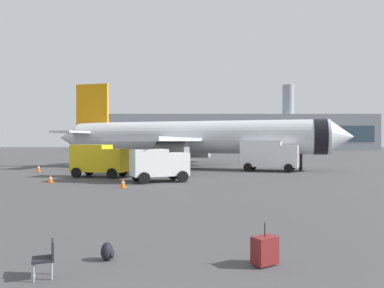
% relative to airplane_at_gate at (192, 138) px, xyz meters
% --- Properties ---
extents(airplane_at_gate, '(35.30, 32.16, 10.50)m').
position_rel_airplane_at_gate_xyz_m(airplane_at_gate, '(0.00, 0.00, 0.00)').
color(airplane_at_gate, silver).
rests_on(airplane_at_gate, ground).
extents(service_truck, '(5.16, 3.39, 2.90)m').
position_rel_airplane_at_gate_xyz_m(service_truck, '(-8.41, -10.31, -2.05)').
color(service_truck, yellow).
rests_on(service_truck, ground).
extents(fuel_truck, '(6.46, 4.44, 3.20)m').
position_rel_airplane_at_gate_xyz_m(fuel_truck, '(8.19, -3.89, -1.88)').
color(fuel_truck, white).
rests_on(fuel_truck, ground).
extents(cargo_van, '(4.83, 3.69, 2.60)m').
position_rel_airplane_at_gate_xyz_m(cargo_van, '(-2.71, -14.27, -2.21)').
color(cargo_van, white).
rests_on(cargo_van, ground).
extents(safety_cone_near, '(0.44, 0.44, 0.60)m').
position_rel_airplane_at_gate_xyz_m(safety_cone_near, '(-11.07, -14.72, -3.36)').
color(safety_cone_near, '#F2590C').
rests_on(safety_cone_near, ground).
extents(safety_cone_mid, '(0.44, 0.44, 0.67)m').
position_rel_airplane_at_gate_xyz_m(safety_cone_mid, '(-4.83, -17.99, -3.33)').
color(safety_cone_mid, '#F2590C').
rests_on(safety_cone_mid, ground).
extents(safety_cone_far, '(0.44, 0.44, 0.83)m').
position_rel_airplane_at_gate_xyz_m(safety_cone_far, '(-16.18, -4.85, -3.25)').
color(safety_cone_far, '#F2590C').
rests_on(safety_cone_far, ground).
extents(safety_cone_outer, '(0.44, 0.44, 0.81)m').
position_rel_airplane_at_gate_xyz_m(safety_cone_outer, '(-12.03, -6.38, -3.26)').
color(safety_cone_outer, '#F2590C').
rests_on(safety_cone_outer, ground).
extents(rolling_suitcase, '(0.75, 0.68, 1.10)m').
position_rel_airplane_at_gate_xyz_m(rolling_suitcase, '(1.79, -33.51, -3.27)').
color(rolling_suitcase, maroon).
rests_on(rolling_suitcase, ground).
extents(traveller_backpack, '(0.36, 0.40, 0.48)m').
position_rel_airplane_at_gate_xyz_m(traveller_backpack, '(-2.36, -33.11, -3.42)').
color(traveller_backpack, black).
rests_on(traveller_backpack, ground).
extents(gate_chair, '(0.62, 0.62, 0.86)m').
position_rel_airplane_at_gate_xyz_m(gate_chair, '(-3.50, -34.35, -3.16)').
color(gate_chair, black).
rests_on(gate_chair, ground).
extents(terminal_building, '(102.05, 16.50, 25.52)m').
position_rel_airplane_at_gate_xyz_m(terminal_building, '(19.78, 100.67, 3.23)').
color(terminal_building, gray).
rests_on(terminal_building, ground).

